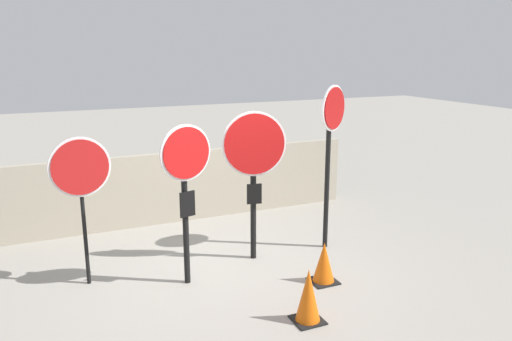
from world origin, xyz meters
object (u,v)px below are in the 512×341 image
stop_sign_3 (331,134)px  stop_sign_0 (81,175)px  traffic_cone_0 (324,263)px  stop_sign_2 (254,159)px  traffic_cone_1 (308,296)px  stop_sign_1 (186,174)px

stop_sign_3 → stop_sign_0: bearing=146.4°
stop_sign_0 → traffic_cone_0: (2.84, -1.17, -1.21)m
stop_sign_2 → traffic_cone_1: size_ratio=3.43×
traffic_cone_1 → stop_sign_1: bearing=123.7°
stop_sign_0 → stop_sign_3: size_ratio=0.78×
stop_sign_0 → stop_sign_1: stop_sign_1 is taller
stop_sign_2 → traffic_cone_1: bearing=-82.7°
stop_sign_3 → traffic_cone_1: (-1.35, -1.76, -1.47)m
stop_sign_1 → traffic_cone_1: size_ratio=3.33×
stop_sign_2 → stop_sign_3: size_ratio=0.87×
stop_sign_3 → traffic_cone_0: stop_sign_3 is taller
stop_sign_2 → stop_sign_1: bearing=-149.8°
traffic_cone_0 → traffic_cone_1: (-0.68, -0.77, 0.04)m
stop_sign_0 → traffic_cone_0: bearing=-29.4°
stop_sign_1 → traffic_cone_1: bearing=-71.4°
stop_sign_1 → traffic_cone_0: 2.14m
stop_sign_0 → stop_sign_1: 1.30m
traffic_cone_0 → stop_sign_2: bearing=117.6°
stop_sign_2 → stop_sign_3: (1.22, -0.05, 0.28)m
stop_sign_0 → stop_sign_1: size_ratio=0.93×
traffic_cone_0 → stop_sign_1: bearing=157.7°
stop_sign_2 → stop_sign_3: stop_sign_3 is taller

